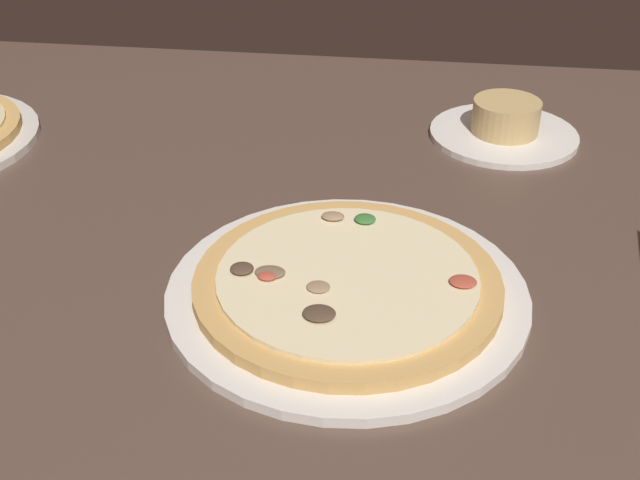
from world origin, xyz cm
name	(u,v)px	position (x,y,z in cm)	size (l,w,h in cm)	color
dining_table	(296,254)	(0.00, 0.00, 2.00)	(150.00, 110.00, 4.00)	brown
pizza_main	(347,287)	(6.29, -9.49, 5.16)	(33.26, 33.26, 3.25)	silver
ramekin_on_saucer	(505,125)	(22.58, 27.65, 5.69)	(18.85, 18.85, 4.99)	silver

